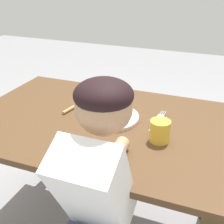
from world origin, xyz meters
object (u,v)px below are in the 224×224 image
(spoon, at_px, (78,105))
(drinking_cup, at_px, (160,131))
(plate, at_px, (110,116))
(fork, at_px, (157,121))

(spoon, relative_size, drinking_cup, 2.08)
(plate, relative_size, fork, 1.27)
(spoon, height_order, drinking_cup, drinking_cup)
(fork, distance_m, drinking_cup, 0.17)
(spoon, bearing_deg, drinking_cup, -99.93)
(fork, height_order, spoon, spoon)
(fork, xyz_separation_m, spoon, (-0.42, 0.02, 0.00))
(plate, distance_m, drinking_cup, 0.28)
(fork, bearing_deg, spoon, 90.28)
(drinking_cup, bearing_deg, plate, 158.08)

